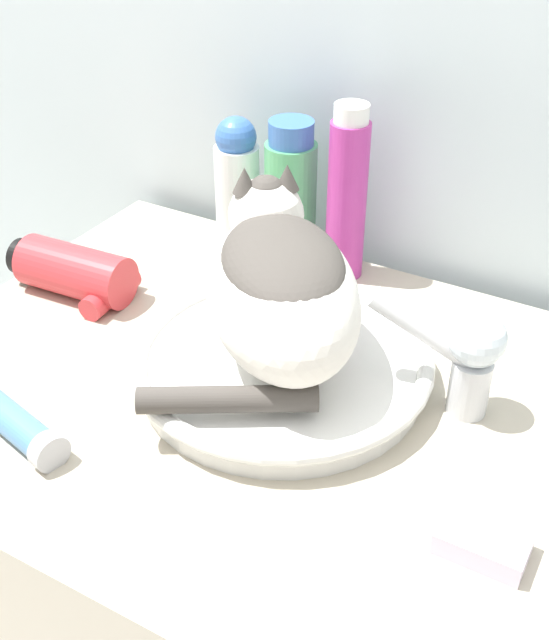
% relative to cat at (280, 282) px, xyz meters
% --- Properties ---
extents(wall_back, '(8.00, 0.05, 2.40)m').
position_rel_cat_xyz_m(wall_back, '(0.03, 0.34, 0.21)').
color(wall_back, silver).
rests_on(wall_back, ground_plane).
extents(vanity_counter, '(0.92, 0.64, 0.86)m').
position_rel_cat_xyz_m(vanity_counter, '(0.03, -0.03, -0.56)').
color(vanity_counter, '#B2A893').
rests_on(vanity_counter, ground_plane).
extents(sink_basin, '(0.34, 0.34, 0.04)m').
position_rel_cat_xyz_m(sink_basin, '(0.01, -0.01, -0.10)').
color(sink_basin, silver).
rests_on(sink_basin, vanity_counter).
extents(cat, '(0.29, 0.33, 0.18)m').
position_rel_cat_xyz_m(cat, '(0.00, 0.00, 0.00)').
color(cat, silver).
rests_on(cat, sink_basin).
extents(faucet, '(0.15, 0.07, 0.14)m').
position_rel_cat_xyz_m(faucet, '(0.20, 0.04, -0.05)').
color(faucet, silver).
rests_on(faucet, vanity_counter).
extents(lotion_bottle_white, '(0.06, 0.06, 0.19)m').
position_rel_cat_xyz_m(lotion_bottle_white, '(-0.21, 0.25, -0.03)').
color(lotion_bottle_white, silver).
rests_on(lotion_bottle_white, vanity_counter).
extents(shampoo_bottle_tall, '(0.05, 0.05, 0.24)m').
position_rel_cat_xyz_m(shampoo_bottle_tall, '(-0.04, 0.25, -0.01)').
color(shampoo_bottle_tall, '#B2338C').
rests_on(shampoo_bottle_tall, vanity_counter).
extents(mouthwash_bottle, '(0.07, 0.07, 0.20)m').
position_rel_cat_xyz_m(mouthwash_bottle, '(-0.12, 0.25, -0.03)').
color(mouthwash_bottle, '#4CA366').
rests_on(mouthwash_bottle, vanity_counter).
extents(cream_tube, '(0.14, 0.07, 0.04)m').
position_rel_cat_xyz_m(cream_tube, '(-0.18, -0.23, -0.11)').
color(cream_tube, '#4C7FB2').
rests_on(cream_tube, vanity_counter).
extents(hair_dryer, '(0.18, 0.10, 0.07)m').
position_rel_cat_xyz_m(hair_dryer, '(-0.32, 0.02, -0.09)').
color(hair_dryer, '#C63338').
rests_on(hair_dryer, vanity_counter).
extents(soap_bar, '(0.08, 0.05, 0.02)m').
position_rel_cat_xyz_m(soap_bar, '(0.28, -0.13, -0.11)').
color(soap_bar, silver).
rests_on(soap_bar, vanity_counter).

